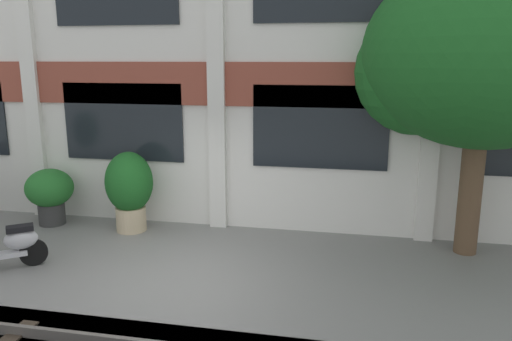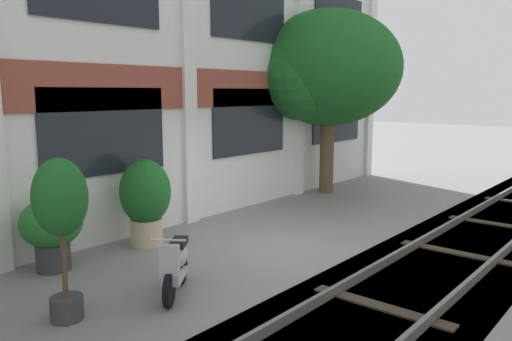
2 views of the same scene
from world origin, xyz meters
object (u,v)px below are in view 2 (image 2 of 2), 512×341
Objects in this scene: potted_plant_glazed_jar at (51,228)px; scooter_near_curb at (176,265)px; potted_plant_fluted_column at (145,198)px; potted_plant_terracotta_small at (61,210)px; broadleaf_tree at (329,72)px.

potted_plant_glazed_jar reaches higher than scooter_near_curb.
potted_plant_fluted_column is 2.65m from scooter_near_curb.
potted_plant_terracotta_small is 1.93m from scooter_near_curb.
potted_plant_terracotta_small is at bearing -113.40° from potted_plant_glazed_jar.
broadleaf_tree is 8.93m from scooter_near_curb.
potted_plant_terracotta_small is 1.74× the size of potted_plant_glazed_jar.
broadleaf_tree reaches higher than potted_plant_fluted_column.
potted_plant_fluted_column is 3.38m from potted_plant_terracotta_small.
potted_plant_terracotta_small is at bearing -145.77° from potted_plant_fluted_column.
broadleaf_tree is 9.17m from potted_plant_glazed_jar.
scooter_near_curb is at bearing -117.68° from potted_plant_fluted_column.
potted_plant_fluted_column reaches higher than potted_plant_glazed_jar.
scooter_near_curb is at bearing -72.97° from potted_plant_glazed_jar.
potted_plant_glazed_jar is 2.48m from scooter_near_curb.
broadleaf_tree is 4.30× the size of potted_plant_glazed_jar.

